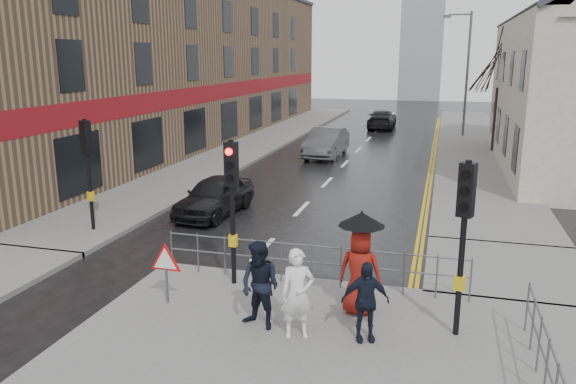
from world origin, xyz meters
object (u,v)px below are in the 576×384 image
Objects in this scene: pedestrian_a at (297,294)px; car_parked at (215,196)px; car_mid at (326,143)px; pedestrian_with_umbrella at (360,260)px; pedestrian_b at (260,285)px; pedestrian_d at (365,301)px.

pedestrian_a is 0.45× the size of car_parked.
car_parked is 12.35m from car_mid.
pedestrian_b is at bearing -146.99° from pedestrian_with_umbrella.
pedestrian_b is at bearing -79.65° from car_mid.
pedestrian_a reaches higher than car_parked.
pedestrian_d is at bearing 20.37° from pedestrian_b.
pedestrian_b reaches higher than car_mid.
pedestrian_b reaches higher than car_parked.
pedestrian_with_umbrella reaches higher than pedestrian_d.
pedestrian_a reaches higher than pedestrian_d.
pedestrian_d is (1.25, 0.20, -0.09)m from pedestrian_a.
pedestrian_a is 1.27m from pedestrian_d.
car_mid is (-2.85, 20.00, -0.25)m from pedestrian_b.
car_mid is at bearing 85.60° from pedestrian_d.
pedestrian_with_umbrella is (1.77, 1.15, 0.28)m from pedestrian_b.
pedestrian_b is at bearing 148.57° from pedestrian_a.
pedestrian_b reaches higher than pedestrian_d.
pedestrian_with_umbrella is 0.47× the size of car_mid.
pedestrian_d is at bearing -45.71° from car_parked.
pedestrian_d is 9.90m from car_parked.
pedestrian_a is 0.37× the size of car_mid.
pedestrian_d reaches higher than car_parked.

